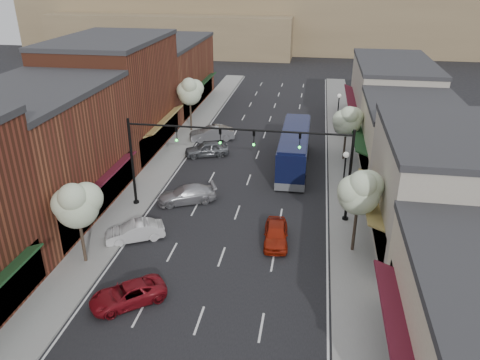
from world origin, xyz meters
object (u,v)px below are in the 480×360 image
at_px(signal_mast_left, 162,151).
at_px(parked_car_e, 212,133).
at_px(red_hatchback, 276,234).
at_px(parked_car_a, 128,294).
at_px(lamp_post_near, 345,170).
at_px(signal_mast_right, 316,161).
at_px(tree_left_far, 190,91).
at_px(parked_car_c, 187,194).
at_px(tree_right_far, 348,120).
at_px(parked_car_d, 207,149).
at_px(tree_left_near, 77,203).
at_px(tree_right_near, 360,191).
at_px(lamp_post_far, 338,107).
at_px(coach_bus, 294,149).
at_px(parked_car_b, 135,231).

height_order(signal_mast_left, parked_car_e, signal_mast_left).
height_order(red_hatchback, parked_car_a, red_hatchback).
bearing_deg(lamp_post_near, signal_mast_right, -131.05).
bearing_deg(tree_left_far, parked_car_c, -76.50).
relative_size(signal_mast_right, tree_left_far, 1.34).
distance_m(tree_right_far, parked_car_d, 13.65).
height_order(parked_car_a, parked_car_c, parked_car_c).
height_order(tree_left_far, parked_car_c, tree_left_far).
distance_m(tree_left_far, red_hatchback, 24.85).
bearing_deg(signal_mast_right, red_hatchback, -122.35).
xyz_separation_m(lamp_post_near, parked_car_a, (-12.00, -13.75, -2.43)).
height_order(tree_right_far, red_hatchback, tree_right_far).
relative_size(tree_left_near, parked_car_e, 1.22).
bearing_deg(tree_right_near, lamp_post_far, 91.30).
xyz_separation_m(lamp_post_far, coach_bus, (-4.13, -10.46, -1.19)).
distance_m(coach_bus, parked_car_d, 8.71).
xyz_separation_m(signal_mast_right, parked_car_c, (-9.82, 1.06, -3.95)).
bearing_deg(coach_bus, tree_right_far, 27.33).
bearing_deg(tree_left_far, parked_car_b, -84.87).
bearing_deg(red_hatchback, tree_right_far, 67.68).
height_order(tree_right_near, coach_bus, tree_right_near).
bearing_deg(parked_car_d, parked_car_b, -24.57).
bearing_deg(parked_car_c, tree_left_far, 169.81).
xyz_separation_m(red_hatchback, parked_car_c, (-7.46, 4.78, -0.01)).
height_order(signal_mast_right, coach_bus, signal_mast_right).
distance_m(tree_right_far, parked_car_a, 26.59).
height_order(tree_right_near, tree_right_far, tree_right_near).
height_order(lamp_post_near, parked_car_b, lamp_post_near).
xyz_separation_m(tree_right_far, parked_car_a, (-12.55, -23.19, -3.41)).
bearing_deg(tree_right_near, signal_mast_right, 123.91).
relative_size(signal_mast_right, tree_right_far, 1.51).
bearing_deg(signal_mast_right, tree_left_far, 127.71).
relative_size(lamp_post_near, parked_car_a, 1.06).
height_order(lamp_post_far, parked_car_d, lamp_post_far).
relative_size(lamp_post_near, parked_car_d, 1.04).
xyz_separation_m(tree_right_far, parked_car_b, (-14.55, -16.87, -3.34)).
height_order(signal_mast_left, parked_car_a, signal_mast_left).
distance_m(lamp_post_near, lamp_post_far, 17.50).
distance_m(tree_right_near, lamp_post_near, 6.74).
distance_m(signal_mast_right, parked_car_d, 15.63).
xyz_separation_m(tree_left_far, parked_car_c, (4.05, -16.88, -3.94)).
height_order(coach_bus, parked_car_e, coach_bus).
bearing_deg(lamp_post_near, parked_car_a, -131.12).
bearing_deg(signal_mast_right, tree_right_near, -56.09).
distance_m(tree_right_far, lamp_post_near, 9.51).
distance_m(parked_car_a, parked_car_c, 12.31).
relative_size(tree_left_far, parked_car_b, 1.56).
relative_size(parked_car_a, parked_car_d, 0.98).
bearing_deg(parked_car_c, red_hatchback, 33.65).
distance_m(tree_right_near, tree_left_far, 27.56).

